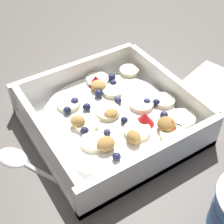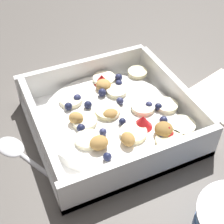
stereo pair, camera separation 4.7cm
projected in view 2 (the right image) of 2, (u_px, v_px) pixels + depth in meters
ground_plane at (105, 121)px, 0.50m from camera, size 2.40×2.40×0.00m
fruit_bowl at (113, 118)px, 0.48m from camera, size 0.22×0.22×0.06m
spoon at (22, 154)px, 0.45m from camera, size 0.10×0.16×0.01m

